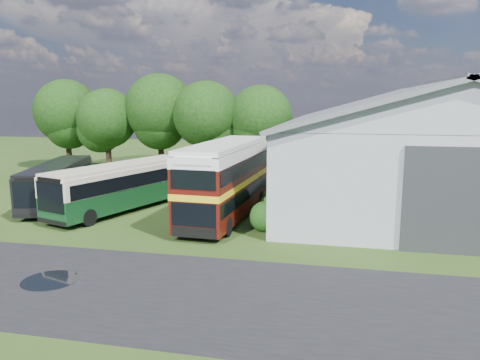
% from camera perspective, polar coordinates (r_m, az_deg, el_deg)
% --- Properties ---
extents(ground, '(120.00, 120.00, 0.00)m').
position_cam_1_polar(ground, '(22.03, -14.40, -9.28)').
color(ground, '#203611').
rests_on(ground, ground).
extents(asphalt_road, '(60.00, 8.00, 0.02)m').
position_cam_1_polar(asphalt_road, '(18.28, -10.12, -13.15)').
color(asphalt_road, black).
rests_on(asphalt_road, ground).
extents(puddle, '(2.20, 2.20, 0.01)m').
position_cam_1_polar(puddle, '(20.36, -22.13, -11.31)').
color(puddle, black).
rests_on(puddle, ground).
extents(storage_shed, '(18.80, 24.80, 8.15)m').
position_cam_1_polar(storage_shed, '(35.01, 21.35, 4.35)').
color(storage_shed, gray).
rests_on(storage_shed, ground).
extents(tree_left_a, '(6.46, 6.46, 9.12)m').
position_cam_1_polar(tree_left_a, '(51.13, -20.40, 7.83)').
color(tree_left_a, black).
rests_on(tree_left_a, ground).
extents(tree_left_b, '(5.78, 5.78, 8.16)m').
position_cam_1_polar(tree_left_b, '(47.75, -15.92, 7.22)').
color(tree_left_b, black).
rests_on(tree_left_b, ground).
extents(tree_mid, '(6.80, 6.80, 9.60)m').
position_cam_1_polar(tree_mid, '(46.76, -9.75, 8.55)').
color(tree_mid, black).
rests_on(tree_mid, ground).
extents(tree_right_a, '(6.26, 6.26, 8.83)m').
position_cam_1_polar(tree_right_a, '(44.16, -4.15, 7.96)').
color(tree_right_a, black).
rests_on(tree_right_a, ground).
extents(tree_right_b, '(5.98, 5.98, 8.45)m').
position_cam_1_polar(tree_right_b, '(43.80, 2.49, 7.63)').
color(tree_right_b, black).
rests_on(tree_right_b, ground).
extents(shrub_front, '(1.70, 1.70, 1.70)m').
position_cam_1_polar(shrub_front, '(25.81, 3.05, -6.14)').
color(shrub_front, '#194714').
rests_on(shrub_front, ground).
extents(shrub_mid, '(1.60, 1.60, 1.60)m').
position_cam_1_polar(shrub_mid, '(27.72, 3.73, -5.03)').
color(shrub_mid, '#194714').
rests_on(shrub_mid, ground).
extents(shrub_back, '(1.80, 1.80, 1.80)m').
position_cam_1_polar(shrub_back, '(29.64, 4.33, -4.06)').
color(shrub_back, '#194714').
rests_on(shrub_back, ground).
extents(bus_green_single, '(5.87, 11.20, 3.02)m').
position_cam_1_polar(bus_green_single, '(30.98, -14.06, -0.68)').
color(bus_green_single, black).
rests_on(bus_green_single, ground).
extents(bus_maroon_double, '(3.30, 10.81, 4.59)m').
position_cam_1_polar(bus_maroon_double, '(27.89, -1.75, -0.10)').
color(bus_maroon_double, black).
rests_on(bus_maroon_double, ground).
extents(bus_dark_single, '(5.18, 10.33, 2.78)m').
position_cam_1_polar(bus_dark_single, '(34.18, -21.32, -0.31)').
color(bus_dark_single, black).
rests_on(bus_dark_single, ground).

